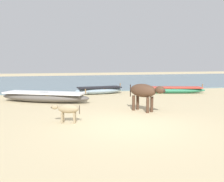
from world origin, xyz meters
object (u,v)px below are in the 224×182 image
at_px(fishing_boat_3, 99,90).
at_px(fishing_boat_6, 45,97).
at_px(cow_adult_dark, 144,92).
at_px(calf_far_dun, 67,109).
at_px(fishing_boat_4, 170,90).

bearing_deg(fishing_boat_3, fishing_boat_6, -149.87).
relative_size(fishing_boat_3, cow_adult_dark, 1.98).
bearing_deg(fishing_boat_6, calf_far_dun, -52.40).
bearing_deg(calf_far_dun, fishing_boat_4, -119.51).
height_order(fishing_boat_3, fishing_boat_6, fishing_boat_6).
height_order(fishing_boat_3, calf_far_dun, fishing_boat_3).
distance_m(cow_adult_dark, calf_far_dun, 3.24).
distance_m(fishing_boat_3, fishing_boat_6, 3.98).
distance_m(fishing_boat_3, fishing_boat_4, 4.51).
relative_size(fishing_boat_4, cow_adult_dark, 2.87).
bearing_deg(cow_adult_dark, fishing_boat_6, -160.76).
height_order(fishing_boat_6, cow_adult_dark, cow_adult_dark).
bearing_deg(fishing_boat_3, fishing_boat_4, -15.63).
distance_m(fishing_boat_4, calf_far_dun, 9.06).
bearing_deg(calf_far_dun, fishing_boat_3, -90.15).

